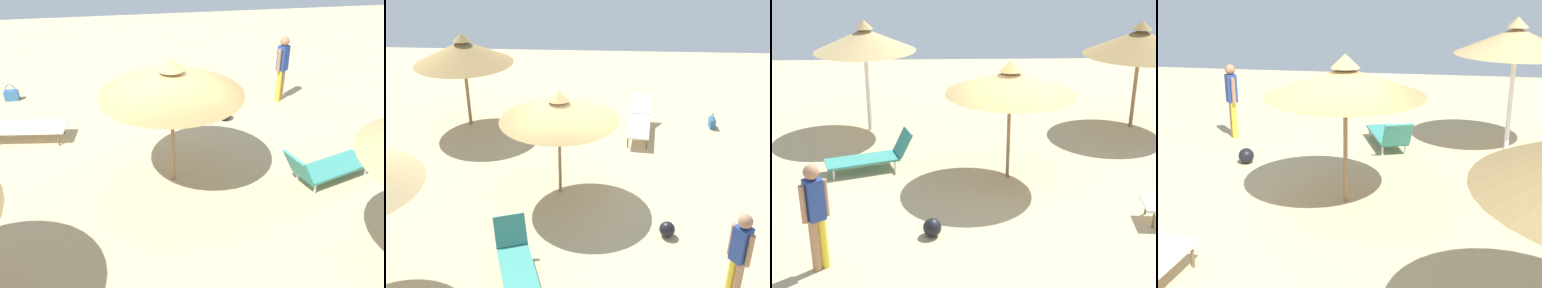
{
  "view_description": "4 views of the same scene",
  "coord_description": "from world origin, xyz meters",
  "views": [
    {
      "loc": [
        -0.61,
        -7.54,
        5.09
      ],
      "look_at": [
        0.48,
        -0.39,
        0.74
      ],
      "focal_mm": 41.5,
      "sensor_mm": 36.0,
      "label": 1
    },
    {
      "loc": [
        9.27,
        0.53,
        5.9
      ],
      "look_at": [
        -0.13,
        -0.03,
        1.13
      ],
      "focal_mm": 43.59,
      "sensor_mm": 36.0,
      "label": 2
    },
    {
      "loc": [
        1.34,
        9.64,
        4.71
      ],
      "look_at": [
        1.03,
        0.03,
        0.94
      ],
      "focal_mm": 49.41,
      "sensor_mm": 36.0,
      "label": 3
    },
    {
      "loc": [
        -7.8,
        -1.71,
        3.67
      ],
      "look_at": [
        0.75,
        -0.4,
        0.81
      ],
      "focal_mm": 48.25,
      "sensor_mm": 36.0,
      "label": 4
    }
  ],
  "objects": [
    {
      "name": "ground",
      "position": [
        0.0,
        0.0,
        -0.05
      ],
      "size": [
        24.0,
        24.0,
        0.1
      ],
      "primitive_type": "cube",
      "color": "tan"
    },
    {
      "name": "parasol_umbrella_near_left",
      "position": [
        0.11,
        -0.42,
        2.06
      ],
      "size": [
        2.59,
        2.59,
        2.5
      ],
      "color": "olive",
      "rests_on": "ground"
    },
    {
      "name": "lounge_chair_near_right",
      "position": [
        -3.26,
        1.59,
        0.4
      ],
      "size": [
        2.34,
        0.86,
        0.8
      ],
      "color": "silver",
      "rests_on": "ground"
    },
    {
      "name": "lounge_chair_far_right",
      "position": [
        2.97,
        -0.93,
        0.32
      ],
      "size": [
        1.93,
        1.16,
        0.8
      ],
      "color": "teal",
      "rests_on": "ground"
    },
    {
      "name": "person_standing_center",
      "position": [
        3.3,
        2.76,
        0.98
      ],
      "size": [
        0.36,
        0.32,
        1.72
      ],
      "color": "yellow",
      "rests_on": "ground"
    },
    {
      "name": "handbag",
      "position": [
        -3.73,
        3.8,
        0.16
      ],
      "size": [
        0.36,
        0.16,
        0.46
      ],
      "color": "#336699",
      "rests_on": "ground"
    },
    {
      "name": "beach_ball",
      "position": [
        1.63,
        1.87,
        0.16
      ],
      "size": [
        0.32,
        0.32,
        0.32
      ],
      "primitive_type": "sphere",
      "color": "black",
      "rests_on": "ground"
    }
  ]
}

